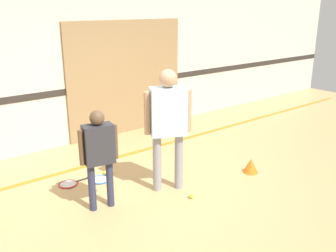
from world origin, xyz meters
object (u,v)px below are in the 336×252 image
at_px(person_student_left, 99,149).
at_px(racket_second_spare, 69,184).
at_px(racket_spare_on_floor, 101,179).
at_px(person_instructor, 168,118).
at_px(tennis_ball_stray_left, 111,171).
at_px(tennis_ball_near_instructor, 191,196).
at_px(tennis_ball_by_spare_racket, 105,173).
at_px(training_cone, 251,166).

bearing_deg(person_student_left, racket_second_spare, 104.44).
distance_m(person_student_left, racket_spare_on_floor, 1.17).
xyz_separation_m(person_instructor, tennis_ball_stray_left, (-0.38, 0.97, -1.04)).
relative_size(racket_spare_on_floor, tennis_ball_stray_left, 7.92).
bearing_deg(tennis_ball_near_instructor, tennis_ball_stray_left, 108.00).
distance_m(person_instructor, tennis_ball_by_spare_racket, 1.51).
height_order(racket_second_spare, training_cone, training_cone).
bearing_deg(tennis_ball_near_instructor, racket_second_spare, 128.52).
bearing_deg(person_instructor, tennis_ball_stray_left, 137.05).
bearing_deg(racket_second_spare, tennis_ball_by_spare_racket, -4.97).
distance_m(person_student_left, tennis_ball_near_instructor, 1.45).
bearing_deg(tennis_ball_near_instructor, person_instructor, 99.69).
bearing_deg(tennis_ball_near_instructor, training_cone, 2.17).
bearing_deg(person_instructor, training_cone, 10.25).
xyz_separation_m(racket_spare_on_floor, racket_second_spare, (-0.44, 0.15, 0.00)).
height_order(tennis_ball_by_spare_racket, tennis_ball_stray_left, same).
bearing_deg(training_cone, racket_spare_on_floor, 148.36).
bearing_deg(tennis_ball_by_spare_racket, tennis_ball_near_instructor, -68.21).
xyz_separation_m(person_instructor, tennis_ball_near_instructor, (0.07, -0.43, -1.04)).
xyz_separation_m(racket_spare_on_floor, tennis_ball_by_spare_racket, (0.15, 0.12, 0.02)).
bearing_deg(training_cone, person_instructor, 164.65).
bearing_deg(tennis_ball_by_spare_racket, racket_second_spare, 176.23).
xyz_separation_m(person_student_left, tennis_ball_by_spare_racket, (0.52, 0.86, -0.79)).
xyz_separation_m(tennis_ball_stray_left, training_cone, (1.76, -1.35, 0.08)).
relative_size(racket_spare_on_floor, tennis_ball_by_spare_racket, 7.92).
bearing_deg(person_student_left, racket_spare_on_floor, 73.41).
distance_m(racket_spare_on_floor, tennis_ball_near_instructor, 1.47).
bearing_deg(person_instructor, person_student_left, -161.05).
xyz_separation_m(racket_spare_on_floor, tennis_ball_near_instructor, (0.71, -1.29, 0.02)).
distance_m(person_instructor, racket_second_spare, 1.83).
bearing_deg(tennis_ball_near_instructor, racket_spare_on_floor, 118.75).
bearing_deg(person_instructor, tennis_ball_near_instructor, -54.71).
height_order(racket_spare_on_floor, racket_second_spare, same).
height_order(person_student_left, tennis_ball_stray_left, person_student_left).
bearing_deg(tennis_ball_by_spare_racket, racket_spare_on_floor, -141.52).
distance_m(racket_spare_on_floor, training_cone, 2.37).
distance_m(person_student_left, training_cone, 2.54).
xyz_separation_m(tennis_ball_by_spare_racket, tennis_ball_stray_left, (0.11, -0.01, 0.00)).
bearing_deg(tennis_ball_near_instructor, tennis_ball_by_spare_racket, 111.79).
relative_size(person_student_left, training_cone, 5.56).
xyz_separation_m(person_student_left, tennis_ball_near_instructor, (1.09, -0.55, -0.79)).
height_order(person_student_left, training_cone, person_student_left).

